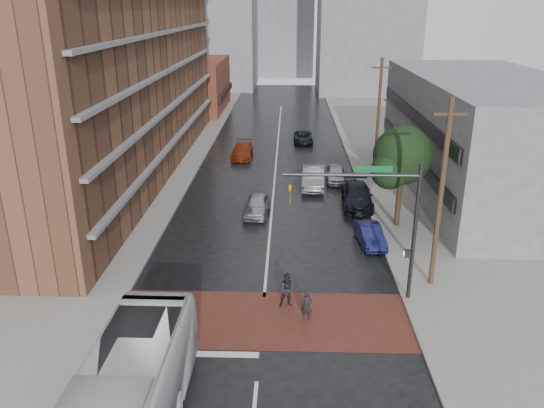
# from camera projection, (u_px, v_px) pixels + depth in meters

# --- Properties ---
(ground) EXTENTS (160.00, 160.00, 0.00)m
(ground) POSITION_uv_depth(u_px,v_px,m) (262.00, 325.00, 24.77)
(ground) COLOR black
(ground) RESTS_ON ground
(crosswalk) EXTENTS (14.00, 5.00, 0.02)m
(crosswalk) POSITION_uv_depth(u_px,v_px,m) (262.00, 319.00, 25.23)
(crosswalk) COLOR maroon
(crosswalk) RESTS_ON ground
(sidewalk_west) EXTENTS (9.00, 90.00, 0.15)m
(sidewalk_west) POSITION_uv_depth(u_px,v_px,m) (150.00, 168.00, 48.48)
(sidewalk_west) COLOR gray
(sidewalk_west) RESTS_ON ground
(sidewalk_east) EXTENTS (9.00, 90.00, 0.15)m
(sidewalk_east) POSITION_uv_depth(u_px,v_px,m) (403.00, 170.00, 47.80)
(sidewalk_east) COLOR gray
(sidewalk_east) RESTS_ON ground
(apartment_block) EXTENTS (10.00, 44.00, 28.00)m
(apartment_block) POSITION_uv_depth(u_px,v_px,m) (102.00, 6.00, 42.73)
(apartment_block) COLOR brown
(apartment_block) RESTS_ON ground
(storefront_west) EXTENTS (8.00, 16.00, 7.00)m
(storefront_west) POSITION_uv_depth(u_px,v_px,m) (196.00, 85.00, 74.43)
(storefront_west) COLOR brown
(storefront_west) RESTS_ON ground
(building_east) EXTENTS (11.00, 26.00, 9.00)m
(building_east) POSITION_uv_depth(u_px,v_px,m) (485.00, 135.00, 41.41)
(building_east) COLOR gray
(building_east) RESTS_ON ground
(distant_tower_center) EXTENTS (12.00, 10.00, 24.00)m
(distant_tower_center) POSITION_uv_depth(u_px,v_px,m) (284.00, 16.00, 109.46)
(distant_tower_center) COLOR gray
(distant_tower_center) RESTS_ON ground
(street_tree) EXTENTS (4.20, 4.10, 6.90)m
(street_tree) POSITION_uv_depth(u_px,v_px,m) (402.00, 159.00, 34.11)
(street_tree) COLOR #332319
(street_tree) RESTS_ON ground
(signal_mast) EXTENTS (6.50, 0.30, 7.20)m
(signal_mast) POSITION_uv_depth(u_px,v_px,m) (386.00, 213.00, 25.27)
(signal_mast) COLOR #2D2D33
(signal_mast) RESTS_ON ground
(utility_pole_near) EXTENTS (1.60, 0.26, 10.00)m
(utility_pole_near) POSITION_uv_depth(u_px,v_px,m) (441.00, 195.00, 26.44)
(utility_pole_near) COLOR #473321
(utility_pole_near) RESTS_ON ground
(utility_pole_far) EXTENTS (1.60, 0.26, 10.00)m
(utility_pole_far) POSITION_uv_depth(u_px,v_px,m) (378.00, 116.00, 45.16)
(utility_pole_far) COLOR #473321
(utility_pole_far) RESTS_ON ground
(pedestrian_a) EXTENTS (0.63, 0.50, 1.52)m
(pedestrian_a) POSITION_uv_depth(u_px,v_px,m) (307.00, 306.00, 24.94)
(pedestrian_a) COLOR black
(pedestrian_a) RESTS_ON ground
(pedestrian_b) EXTENTS (0.98, 0.82, 1.81)m
(pedestrian_b) POSITION_uv_depth(u_px,v_px,m) (288.00, 290.00, 26.01)
(pedestrian_b) COLOR black
(pedestrian_b) RESTS_ON ground
(car_travel_a) EXTENTS (1.94, 4.20, 1.39)m
(car_travel_a) POSITION_uv_depth(u_px,v_px,m) (257.00, 205.00, 37.70)
(car_travel_a) COLOR #A0A1A7
(car_travel_a) RESTS_ON ground
(car_travel_b) EXTENTS (2.03, 5.11, 1.65)m
(car_travel_b) POSITION_uv_depth(u_px,v_px,m) (313.00, 178.00, 43.24)
(car_travel_b) COLOR #ABAEB3
(car_travel_b) RESTS_ON ground
(car_travel_c) EXTENTS (2.06, 4.78, 1.37)m
(car_travel_c) POSITION_uv_depth(u_px,v_px,m) (242.00, 151.00, 51.86)
(car_travel_c) COLOR maroon
(car_travel_c) RESTS_ON ground
(suv_travel) EXTENTS (2.08, 4.38, 1.21)m
(suv_travel) POSITION_uv_depth(u_px,v_px,m) (303.00, 137.00, 57.44)
(suv_travel) COLOR black
(suv_travel) RESTS_ON ground
(car_parked_near) EXTENTS (1.73, 3.92, 1.25)m
(car_parked_near) POSITION_uv_depth(u_px,v_px,m) (370.00, 235.00, 32.99)
(car_parked_near) COLOR #151A4C
(car_parked_near) RESTS_ON ground
(car_parked_mid) EXTENTS (2.40, 5.41, 1.54)m
(car_parked_mid) POSITION_uv_depth(u_px,v_px,m) (357.00, 196.00, 39.28)
(car_parked_mid) COLOR black
(car_parked_mid) RESTS_ON ground
(car_parked_far) EXTENTS (1.83, 4.10, 1.37)m
(car_parked_far) POSITION_uv_depth(u_px,v_px,m) (336.00, 174.00, 44.79)
(car_parked_far) COLOR #A2A4A9
(car_parked_far) RESTS_ON ground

